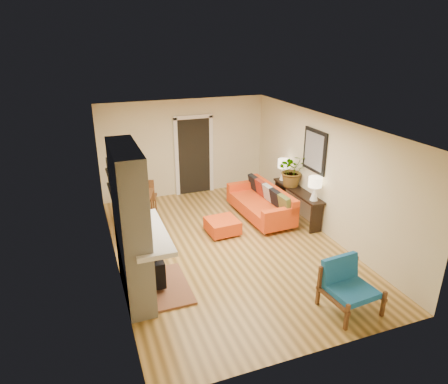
{
  "coord_description": "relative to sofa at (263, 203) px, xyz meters",
  "views": [
    {
      "loc": [
        -2.65,
        -6.89,
        4.14
      ],
      "look_at": [
        0.0,
        0.2,
        1.15
      ],
      "focal_mm": 32.0,
      "sensor_mm": 36.0,
      "label": 1
    }
  ],
  "objects": [
    {
      "name": "room_shell",
      "position": [
        -0.74,
        1.55,
        0.89
      ],
      "size": [
        6.5,
        6.5,
        6.5
      ],
      "color": "tan",
      "rests_on": "ground"
    },
    {
      "name": "console_table",
      "position": [
        0.73,
        -0.35,
        0.22
      ],
      "size": [
        0.34,
        1.85,
        0.72
      ],
      "color": "black",
      "rests_on": "ground"
    },
    {
      "name": "lamp_far",
      "position": [
        0.73,
        0.39,
        0.71
      ],
      "size": [
        0.3,
        0.3,
        0.54
      ],
      "color": "white",
      "rests_on": "console_table"
    },
    {
      "name": "fireplace",
      "position": [
        -3.34,
        -2.09,
        0.89
      ],
      "size": [
        1.09,
        1.68,
        2.6
      ],
      "color": "white",
      "rests_on": "ground"
    },
    {
      "name": "dining_table",
      "position": [
        -2.92,
        0.39,
        0.3
      ],
      "size": [
        1.18,
        1.9,
        1.0
      ],
      "color": "brown",
      "rests_on": "ground"
    },
    {
      "name": "lamp_near",
      "position": [
        0.73,
        -1.03,
        0.71
      ],
      "size": [
        0.3,
        0.3,
        0.54
      ],
      "color": "white",
      "rests_on": "console_table"
    },
    {
      "name": "blue_chair",
      "position": [
        -0.26,
        -3.61,
        0.09
      ],
      "size": [
        0.85,
        0.84,
        0.82
      ],
      "color": "brown",
      "rests_on": "ground"
    },
    {
      "name": "ottoman",
      "position": [
        -1.24,
        -0.51,
        -0.16
      ],
      "size": [
        0.7,
        0.7,
        0.34
      ],
      "color": "silver",
      "rests_on": "ground"
    },
    {
      "name": "houseplant",
      "position": [
        0.72,
        -0.07,
        0.77
      ],
      "size": [
        0.84,
        0.76,
        0.81
      ],
      "primitive_type": "imported",
      "rotation": [
        0.0,
        0.0,
        -0.19
      ],
      "color": "#1E5919",
      "rests_on": "console_table"
    },
    {
      "name": "sofa",
      "position": [
        0.0,
        0.0,
        0.0
      ],
      "size": [
        0.97,
        2.09,
        0.81
      ],
      "color": "silver",
      "rests_on": "ground"
    }
  ]
}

